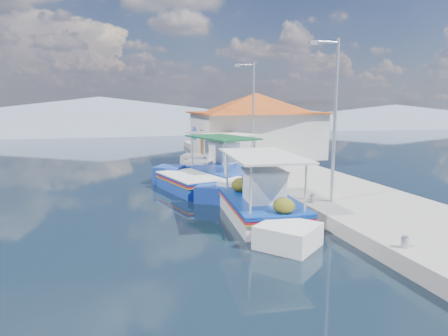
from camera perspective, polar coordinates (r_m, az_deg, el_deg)
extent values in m
plane|color=black|center=(12.57, 0.98, -10.35)|extent=(160.00, 160.00, 0.00)
cube|color=#A19F97|center=(20.07, 12.36, -2.39)|extent=(5.00, 44.00, 0.50)
cylinder|color=#A5A8AD|center=(11.57, 24.19, -9.53)|extent=(0.20, 0.20, 0.30)
cylinder|color=#A5A8AD|center=(15.57, 12.41, -4.23)|extent=(0.20, 0.20, 0.30)
cylinder|color=#A5A8AD|center=(20.94, 4.75, -0.62)|extent=(0.20, 0.20, 0.30)
cylinder|color=#A5A8AD|center=(26.59, 0.28, 1.50)|extent=(0.20, 0.20, 0.30)
cube|color=white|center=(14.79, 5.30, -6.45)|extent=(2.62, 4.63, 0.97)
cube|color=white|center=(17.38, 1.10, -3.63)|extent=(2.29, 2.29, 1.08)
cube|color=white|center=(12.40, 11.10, -9.71)|extent=(2.23, 2.23, 0.92)
cube|color=navy|center=(14.68, 5.33, -4.76)|extent=(2.70, 4.77, 0.06)
cube|color=#AE0E2B|center=(14.70, 5.32, -5.07)|extent=(2.70, 4.77, 0.05)
cube|color=gold|center=(14.72, 5.32, -5.34)|extent=(2.70, 4.77, 0.04)
cube|color=navy|center=(14.66, 5.33, -4.48)|extent=(2.72, 4.72, 0.05)
cube|color=brown|center=(14.67, 5.33, -4.60)|extent=(2.44, 4.52, 0.05)
cube|color=white|center=(14.27, 5.90, -2.67)|extent=(1.35, 1.43, 1.13)
cube|color=silver|center=(14.17, 5.94, -0.36)|extent=(1.47, 1.55, 0.06)
cylinder|color=beige|center=(15.85, -0.50, -0.49)|extent=(0.07, 0.07, 1.64)
cylinder|color=beige|center=(16.54, 5.39, -0.13)|extent=(0.07, 0.07, 1.64)
cylinder|color=beige|center=(12.46, 5.36, -3.20)|extent=(0.07, 0.07, 1.64)
cylinder|color=beige|center=(13.33, 12.38, -2.56)|extent=(0.07, 0.07, 1.64)
cube|color=silver|center=(14.37, 5.43, 1.77)|extent=(2.74, 4.64, 0.07)
ellipsoid|color=#484813|center=(15.72, 1.73, -2.54)|extent=(0.78, 0.86, 0.58)
ellipsoid|color=#484813|center=(16.47, 3.38, -2.17)|extent=(0.66, 0.72, 0.49)
ellipsoid|color=#484813|center=(13.12, 9.67, -5.18)|extent=(0.70, 0.77, 0.52)
sphere|color=#DB5106|center=(15.50, 7.81, -0.99)|extent=(0.41, 0.41, 0.41)
cube|color=white|center=(21.02, -0.27, -1.70)|extent=(3.17, 4.41, 1.01)
cube|color=white|center=(23.62, -0.15, -0.17)|extent=(2.09, 2.09, 1.12)
cube|color=white|center=(18.49, -0.42, -3.21)|extent=(2.03, 2.03, 0.96)
cube|color=navy|center=(20.93, -0.27, -0.44)|extent=(3.26, 4.54, 0.06)
cube|color=#AE0E2B|center=(20.95, -0.27, -0.67)|extent=(3.26, 4.54, 0.05)
cube|color=gold|center=(20.96, -0.27, -0.87)|extent=(3.26, 4.54, 0.04)
cube|color=#1B3EA4|center=(20.92, -0.27, -0.24)|extent=(3.27, 4.51, 0.05)
cube|color=brown|center=(20.93, -0.27, -0.32)|extent=(2.98, 4.29, 0.05)
cylinder|color=beige|center=(22.49, -2.37, 2.53)|extent=(0.07, 0.07, 1.71)
cylinder|color=beige|center=(22.46, 1.99, 2.53)|extent=(0.07, 0.07, 1.71)
cylinder|color=beige|center=(19.18, -2.92, 1.38)|extent=(0.07, 0.07, 1.71)
cylinder|color=beige|center=(19.15, 2.19, 1.37)|extent=(0.07, 0.07, 1.71)
cube|color=#0E4825|center=(20.71, -0.27, 4.34)|extent=(3.27, 4.44, 0.07)
cube|color=#1B3EA4|center=(19.46, -4.92, -2.63)|extent=(2.77, 3.95, 1.00)
cube|color=#1B3EA4|center=(21.77, -4.40, -1.02)|extent=(1.85, 1.85, 1.10)
cube|color=#1B3EA4|center=(17.20, -5.55, -4.21)|extent=(1.80, 1.80, 0.94)
cube|color=navy|center=(19.37, -4.93, -1.29)|extent=(2.85, 4.07, 0.06)
cube|color=#AE0E2B|center=(19.38, -4.93, -1.54)|extent=(2.85, 4.07, 0.05)
cube|color=gold|center=(19.40, -4.93, -1.75)|extent=(2.85, 4.07, 0.04)
cube|color=white|center=(19.35, -4.94, -1.08)|extent=(2.86, 4.04, 0.05)
cube|color=brown|center=(19.36, -4.94, -1.17)|extent=(2.61, 3.84, 0.05)
cube|color=white|center=(23.70, -0.46, -0.46)|extent=(3.55, 4.78, 1.01)
cube|color=white|center=(26.49, 0.07, 0.84)|extent=(2.13, 2.13, 1.11)
cube|color=white|center=(21.00, -1.10, -1.72)|extent=(2.07, 2.07, 0.95)
cube|color=navy|center=(23.63, -0.46, 0.66)|extent=(3.66, 4.92, 0.06)
cube|color=#AE0E2B|center=(23.64, -0.46, 0.45)|extent=(3.66, 4.92, 0.05)
cube|color=gold|center=(23.65, -0.46, 0.27)|extent=(3.66, 4.92, 0.04)
cube|color=navy|center=(23.62, -0.46, 0.83)|extent=(3.66, 4.89, 0.05)
cube|color=brown|center=(23.62, -0.46, 0.76)|extent=(3.35, 4.63, 0.05)
cube|color=white|center=(23.23, -0.53, 2.07)|extent=(1.62, 1.71, 1.17)
cube|color=silver|center=(23.16, -0.53, 3.55)|extent=(1.76, 1.85, 0.06)
cylinder|color=beige|center=(25.38, -2.12, 3.27)|extent=(0.07, 0.07, 1.70)
cylinder|color=beige|center=(25.24, 1.90, 3.23)|extent=(0.07, 0.07, 1.70)
cylinder|color=beige|center=(21.84, -3.20, 2.30)|extent=(0.07, 0.07, 1.70)
cylinder|color=beige|center=(21.67, 1.48, 2.26)|extent=(0.07, 0.07, 1.70)
cube|color=silver|center=(23.43, -0.47, 4.86)|extent=(3.66, 4.81, 0.07)
cube|color=silver|center=(28.13, 4.45, 4.66)|extent=(8.00, 6.00, 3.00)
cube|color=#B35618|center=(28.05, 4.49, 7.82)|extent=(8.64, 6.48, 0.10)
pyramid|color=#B35618|center=(28.04, 4.50, 9.15)|extent=(10.49, 10.49, 1.40)
cube|color=brown|center=(26.10, -3.07, 3.23)|extent=(0.06, 1.00, 2.00)
cube|color=navy|center=(28.49, -4.17, 4.92)|extent=(0.06, 1.20, 0.90)
cylinder|color=#A5A8AD|center=(15.57, 15.40, 6.27)|extent=(0.12, 0.12, 6.00)
cylinder|color=#A5A8AD|center=(15.45, 14.20, 16.90)|extent=(1.00, 0.08, 0.08)
cube|color=#A5A8AD|center=(15.21, 12.48, 16.90)|extent=(0.30, 0.14, 0.14)
cylinder|color=#A5A8AD|center=(23.74, 4.15, 7.46)|extent=(0.12, 0.12, 6.00)
cylinder|color=#A5A8AD|center=(23.67, 3.05, 14.37)|extent=(1.00, 0.08, 0.08)
cube|color=#A5A8AD|center=(23.51, 1.86, 14.30)|extent=(0.30, 0.14, 0.14)
cone|color=slate|center=(67.40, -17.03, 7.29)|extent=(96.00, 96.00, 5.50)
cone|color=slate|center=(73.13, 7.38, 7.07)|extent=(76.80, 76.80, 3.80)
cone|color=slate|center=(85.97, 23.05, 6.85)|extent=(89.60, 89.60, 4.20)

